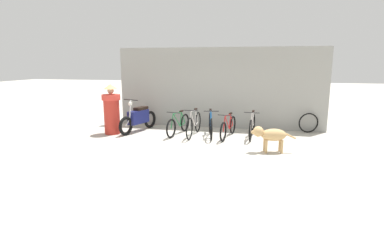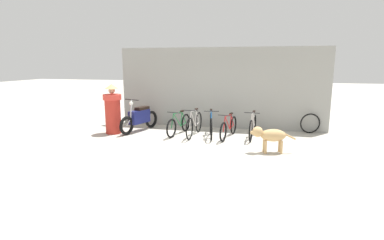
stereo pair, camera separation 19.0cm
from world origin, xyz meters
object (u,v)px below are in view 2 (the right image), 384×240
object	(u,v)px
motorcycle	(139,118)
spare_tire_left	(310,123)
bicycle_3	(229,128)
bicycle_4	(253,127)
bicycle_0	(179,125)
bicycle_2	(211,125)
stray_dog	(270,135)
bicycle_1	(194,124)
person_in_robes	(113,109)

from	to	relation	value
motorcycle	spare_tire_left	size ratio (longest dim) A/B	2.76
bicycle_3	bicycle_4	xyz separation A→B (m)	(0.74, 0.15, 0.03)
bicycle_0	bicycle_2	size ratio (longest dim) A/B	0.96
bicycle_2	bicycle_3	bearing A→B (deg)	74.92
bicycle_2	stray_dog	size ratio (longest dim) A/B	1.41
bicycle_1	stray_dog	bearing A→B (deg)	62.55
bicycle_1	bicycle_4	xyz separation A→B (m)	(1.85, 0.16, -0.02)
bicycle_0	spare_tire_left	world-z (taller)	bicycle_0
stray_dog	bicycle_0	bearing A→B (deg)	-37.76
bicycle_2	motorcycle	xyz separation A→B (m)	(-2.53, 0.16, 0.10)
bicycle_0	bicycle_3	world-z (taller)	bicycle_0
bicycle_0	bicycle_1	distance (m)	0.54
motorcycle	bicycle_2	bearing A→B (deg)	103.49
motorcycle	stray_dog	size ratio (longest dim) A/B	1.57
stray_dog	person_in_robes	bearing A→B (deg)	-23.46
bicycle_2	bicycle_1	bearing A→B (deg)	-96.64
stray_dog	motorcycle	bearing A→B (deg)	-31.28
bicycle_2	person_in_robes	xyz separation A→B (m)	(-3.26, -0.32, 0.46)
bicycle_4	spare_tire_left	bearing A→B (deg)	124.73
bicycle_0	bicycle_2	bearing A→B (deg)	100.74
bicycle_1	bicycle_4	size ratio (longest dim) A/B	1.07
bicycle_3	stray_dog	size ratio (longest dim) A/B	1.41
bicycle_3	spare_tire_left	world-z (taller)	bicycle_3
bicycle_4	person_in_robes	distance (m)	4.61
stray_dog	person_in_robes	world-z (taller)	person_in_robes
bicycle_0	motorcycle	size ratio (longest dim) A/B	0.87
bicycle_0	spare_tire_left	xyz separation A→B (m)	(4.23, 1.18, 0.01)
bicycle_1	person_in_robes	distance (m)	2.77
bicycle_2	stray_dog	distance (m)	2.28
stray_dog	spare_tire_left	size ratio (longest dim) A/B	1.76
bicycle_0	person_in_robes	bearing A→B (deg)	-69.60
bicycle_0	person_in_robes	distance (m)	2.27
bicycle_4	stray_dog	bearing A→B (deg)	22.07
bicycle_4	bicycle_1	bearing A→B (deg)	-80.82
bicycle_1	bicycle_3	xyz separation A→B (m)	(1.11, 0.00, -0.05)
bicycle_0	motorcycle	world-z (taller)	motorcycle
bicycle_4	stray_dog	world-z (taller)	bicycle_4
bicycle_1	spare_tire_left	xyz separation A→B (m)	(3.70, 1.24, -0.03)
bicycle_1	motorcycle	bearing A→B (deg)	-92.85
bicycle_1	bicycle_3	size ratio (longest dim) A/B	1.06
stray_dog	person_in_robes	size ratio (longest dim) A/B	0.72
bicycle_0	stray_dog	world-z (taller)	bicycle_0
bicycle_2	bicycle_3	xyz separation A→B (m)	(0.57, -0.04, -0.04)
bicycle_2	bicycle_0	bearing A→B (deg)	-101.88
motorcycle	spare_tire_left	xyz separation A→B (m)	(5.68, 1.04, -0.12)
bicycle_3	stray_dog	xyz separation A→B (m)	(1.22, -1.37, 0.15)
bicycle_2	bicycle_4	world-z (taller)	bicycle_2
bicycle_3	bicycle_4	world-z (taller)	bicycle_4
bicycle_4	spare_tire_left	size ratio (longest dim) A/B	2.46
bicycle_4	spare_tire_left	xyz separation A→B (m)	(1.85, 1.08, -0.02)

